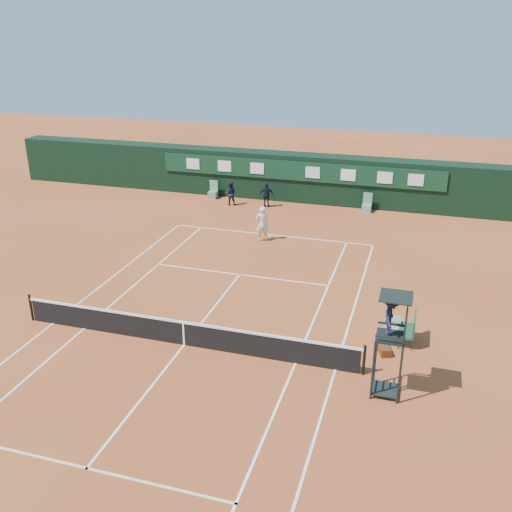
{
  "coord_description": "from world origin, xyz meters",
  "views": [
    {
      "loc": [
        7.59,
        -16.26,
        10.85
      ],
      "look_at": [
        0.9,
        6.0,
        1.2
      ],
      "focal_mm": 40.0,
      "sensor_mm": 36.0,
      "label": 1
    }
  ],
  "objects": [
    {
      "name": "ball_kid_left",
      "position": [
        -3.91,
        16.4,
        0.75
      ],
      "size": [
        0.85,
        0.74,
        1.49
      ],
      "primitive_type": "imported",
      "rotation": [
        0.0,
        0.0,
        3.41
      ],
      "color": "black",
      "rests_on": "ground"
    },
    {
      "name": "tennis_net",
      "position": [
        0.0,
        0.0,
        0.51
      ],
      "size": [
        12.9,
        0.1,
        1.1
      ],
      "color": "black",
      "rests_on": "ground"
    },
    {
      "name": "player",
      "position": [
        -0.25,
        10.94,
        0.94
      ],
      "size": [
        0.82,
        0.71,
        1.88
      ],
      "primitive_type": "imported",
      "rotation": [
        0.0,
        0.0,
        3.61
      ],
      "color": "silver",
      "rests_on": "ground"
    },
    {
      "name": "linesman_chair_right",
      "position": [
        4.5,
        17.48,
        0.32
      ],
      "size": [
        0.55,
        0.5,
        1.15
      ],
      "color": "#629673",
      "rests_on": "ground"
    },
    {
      "name": "linesman_chair_left",
      "position": [
        -5.5,
        17.48,
        0.32
      ],
      "size": [
        0.55,
        0.5,
        1.15
      ],
      "color": "#568364",
      "rests_on": "ground"
    },
    {
      "name": "back_wall",
      "position": [
        0.0,
        18.74,
        1.51
      ],
      "size": [
        40.0,
        1.65,
        3.0
      ],
      "color": "black",
      "rests_on": "ground"
    },
    {
      "name": "ground",
      "position": [
        0.0,
        0.0,
        0.0
      ],
      "size": [
        90.0,
        90.0,
        0.0
      ],
      "primitive_type": "plane",
      "color": "#A95228",
      "rests_on": "ground"
    },
    {
      "name": "tennis_bag",
      "position": [
        6.93,
        1.57,
        0.15
      ],
      "size": [
        0.58,
        0.85,
        0.29
      ],
      "primitive_type": "cube",
      "rotation": [
        0.0,
        0.0,
        0.34
      ],
      "color": "black",
      "rests_on": "ground"
    },
    {
      "name": "cooler",
      "position": [
        7.12,
        2.98,
        0.33
      ],
      "size": [
        0.57,
        0.57,
        0.65
      ],
      "color": "white",
      "rests_on": "ground"
    },
    {
      "name": "ball_kid_right",
      "position": [
        -1.61,
        16.68,
        0.77
      ],
      "size": [
        0.95,
        0.49,
        1.55
      ],
      "primitive_type": "imported",
      "rotation": [
        0.0,
        0.0,
        3.27
      ],
      "color": "black",
      "rests_on": "ground"
    },
    {
      "name": "tennis_ball",
      "position": [
        1.7,
        6.39,
        0.03
      ],
      "size": [
        0.06,
        0.06,
        0.06
      ],
      "primitive_type": "sphere",
      "color": "#B7D832",
      "rests_on": "ground"
    },
    {
      "name": "player_bench",
      "position": [
        7.74,
        2.52,
        0.6
      ],
      "size": [
        0.56,
        1.2,
        1.1
      ],
      "color": "#183D2A",
      "rests_on": "ground"
    },
    {
      "name": "umpire_chair",
      "position": [
        7.17,
        -0.85,
        2.46
      ],
      "size": [
        0.96,
        0.95,
        3.42
      ],
      "color": "black",
      "rests_on": "ground"
    },
    {
      "name": "court_lines",
      "position": [
        0.0,
        0.0,
        0.01
      ],
      "size": [
        11.05,
        23.85,
        0.01
      ],
      "color": "silver",
      "rests_on": "ground"
    }
  ]
}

